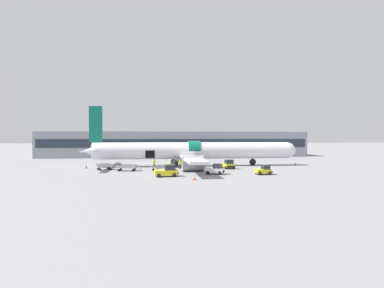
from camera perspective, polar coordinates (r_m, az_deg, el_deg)
ground_plane at (r=50.68m, az=-0.28°, el=-5.00°), size 500.00×500.00×0.00m
terminal_strip at (r=89.18m, az=-3.13°, el=-0.00°), size 75.60×13.88×7.15m
airplane at (r=57.71m, az=-0.26°, el=-1.43°), size 41.31×37.02×11.35m
baggage_tug_lead at (r=53.38m, az=6.93°, el=-3.95°), size 2.27×2.85×1.61m
baggage_tug_mid at (r=45.21m, az=4.45°, el=-4.89°), size 3.12×2.56×1.59m
baggage_tug_rear at (r=45.90m, az=13.49°, el=-4.91°), size 2.36×2.06×1.44m
baggage_tug_spare at (r=42.47m, az=-4.79°, el=-5.22°), size 3.42×2.28×1.68m
baggage_cart_loading at (r=50.26m, az=-5.70°, el=-4.50°), size 4.21×2.98×1.02m
baggage_cart_queued at (r=50.54m, az=-12.36°, el=-4.40°), size 4.27×2.09×1.13m
baggage_cart_empty at (r=52.95m, az=-16.27°, el=-4.16°), size 3.47×2.41×1.06m
ground_crew_loader_a at (r=53.20m, az=-2.32°, el=-3.75°), size 0.53×0.54×1.67m
ground_crew_loader_b at (r=50.61m, az=-1.83°, el=-4.08°), size 0.51×0.48×1.54m
ground_crew_driver at (r=47.50m, az=-4.19°, el=-4.27°), size 0.63×0.48×1.79m
ground_crew_supervisor at (r=53.06m, az=-7.21°, el=-3.75°), size 0.55×0.55×1.72m
safety_cone_nose at (r=62.79m, az=19.13°, el=-3.58°), size 0.52×0.52×0.65m
safety_cone_engine_left at (r=39.10m, az=0.45°, el=-6.44°), size 0.53×0.53×0.61m
safety_cone_wingtip at (r=48.90m, az=1.57°, el=-4.78°), size 0.63×0.63×0.79m
safety_cone_tail at (r=57.04m, az=-19.51°, el=-4.06°), size 0.52×0.52×0.67m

